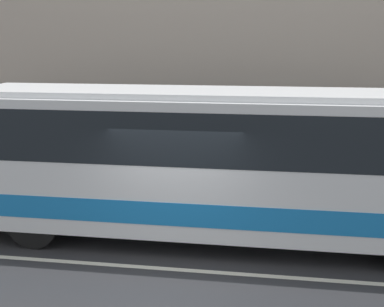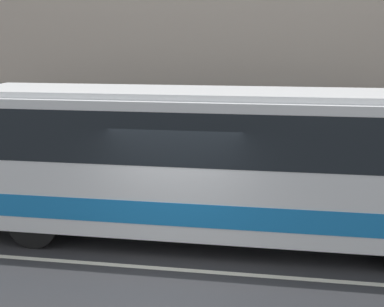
% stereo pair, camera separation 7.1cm
% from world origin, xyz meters
% --- Properties ---
extents(ground_plane, '(60.00, 60.00, 0.00)m').
position_xyz_m(ground_plane, '(0.00, 0.00, 0.00)').
color(ground_plane, '#2D2D30').
extents(sidewalk, '(60.00, 2.37, 0.13)m').
position_xyz_m(sidewalk, '(0.00, 5.19, 0.06)').
color(sidewalk, '#A09E99').
rests_on(sidewalk, ground_plane).
extents(lane_stripe, '(54.00, 0.14, 0.01)m').
position_xyz_m(lane_stripe, '(0.00, 0.00, 0.00)').
color(lane_stripe, beige).
rests_on(lane_stripe, ground_plane).
extents(transit_bus, '(11.24, 2.56, 3.12)m').
position_xyz_m(transit_bus, '(0.30, 1.71, 1.76)').
color(transit_bus, white).
rests_on(transit_bus, ground_plane).
extents(pedestrian_waiting, '(0.36, 0.36, 1.53)m').
position_xyz_m(pedestrian_waiting, '(0.93, 5.29, 0.83)').
color(pedestrian_waiting, '#333338').
rests_on(pedestrian_waiting, sidewalk).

